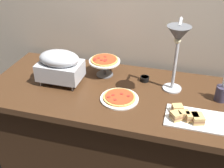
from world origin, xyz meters
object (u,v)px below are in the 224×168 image
(pizza_plate_front, at_px, (119,98))
(utensil_holder, at_px, (222,93))
(heat_lamp, at_px, (178,42))
(sandwich_platter, at_px, (191,117))
(sauce_cup_near, at_px, (145,79))
(pizza_plate_center, at_px, (105,62))
(chafing_dish, at_px, (60,65))

(pizza_plate_front, bearing_deg, utensil_holder, 15.13)
(heat_lamp, distance_m, sandwich_platter, 0.48)
(pizza_plate_front, distance_m, sauce_cup_near, 0.33)
(pizza_plate_front, relative_size, pizza_plate_center, 1.09)
(pizza_plate_front, bearing_deg, sandwich_platter, -11.20)
(pizza_plate_front, xyz_separation_m, sauce_cup_near, (0.13, 0.30, 0.01))
(pizza_plate_center, height_order, sandwich_platter, pizza_plate_center)
(heat_lamp, xyz_separation_m, pizza_plate_front, (-0.34, -0.11, -0.42))
(chafing_dish, xyz_separation_m, sandwich_platter, (0.99, -0.20, -0.13))
(sauce_cup_near, height_order, utensil_holder, utensil_holder)
(heat_lamp, bearing_deg, pizza_plate_center, 160.02)
(sandwich_platter, relative_size, sauce_cup_near, 5.55)
(chafing_dish, bearing_deg, heat_lamp, 0.67)
(utensil_holder, bearing_deg, heat_lamp, -168.00)
(pizza_plate_front, height_order, sandwich_platter, sandwich_platter)
(sauce_cup_near, bearing_deg, chafing_dish, -162.22)
(chafing_dish, xyz_separation_m, utensil_holder, (1.18, 0.08, -0.09))
(heat_lamp, distance_m, pizza_plate_front, 0.55)
(chafing_dish, distance_m, utensil_holder, 1.18)
(chafing_dish, height_order, heat_lamp, heat_lamp)
(sandwich_platter, bearing_deg, sauce_cup_near, 132.56)
(utensil_holder, bearing_deg, chafing_dish, -176.01)
(pizza_plate_center, relative_size, sandwich_platter, 0.64)
(pizza_plate_front, distance_m, utensil_holder, 0.71)
(pizza_plate_front, height_order, sauce_cup_near, sauce_cup_near)
(pizza_plate_center, relative_size, sauce_cup_near, 3.54)
(pizza_plate_front, bearing_deg, heat_lamp, 18.14)
(pizza_plate_center, xyz_separation_m, utensil_holder, (0.89, -0.13, -0.06))
(heat_lamp, bearing_deg, utensil_holder, 12.00)
(chafing_dish, height_order, sauce_cup_near, chafing_dish)
(heat_lamp, distance_m, pizza_plate_center, 0.66)
(sandwich_platter, bearing_deg, chafing_dish, 168.52)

